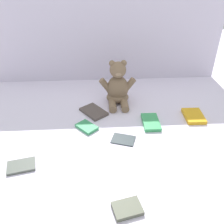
% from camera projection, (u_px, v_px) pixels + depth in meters
% --- Properties ---
extents(ground_plane, '(3.20, 3.20, 0.00)m').
position_uv_depth(ground_plane, '(107.00, 118.00, 1.27)').
color(ground_plane, silver).
extents(backdrop_drape, '(1.45, 0.03, 0.64)m').
position_uv_depth(backdrop_drape, '(103.00, 30.00, 1.49)').
color(backdrop_drape, silver).
rests_on(backdrop_drape, ground_plane).
extents(teddy_bear, '(0.20, 0.17, 0.24)m').
position_uv_depth(teddy_bear, '(118.00, 88.00, 1.36)').
color(teddy_bear, '#7A6047').
rests_on(teddy_bear, ground_plane).
extents(book_case_0, '(0.12, 0.10, 0.01)m').
position_uv_depth(book_case_0, '(123.00, 139.00, 1.12)').
color(book_case_0, '#222C2F').
rests_on(book_case_0, ground_plane).
extents(book_case_1, '(0.10, 0.13, 0.02)m').
position_uv_depth(book_case_1, '(194.00, 116.00, 1.27)').
color(book_case_1, gold).
rests_on(book_case_1, ground_plane).
extents(book_case_2, '(0.08, 0.14, 0.02)m').
position_uv_depth(book_case_2, '(151.00, 122.00, 1.23)').
color(book_case_2, '#369C56').
rests_on(book_case_2, ground_plane).
extents(book_case_3, '(0.11, 0.09, 0.02)m').
position_uv_depth(book_case_3, '(127.00, 208.00, 0.82)').
color(book_case_3, '#565948').
rests_on(book_case_3, ground_plane).
extents(book_case_4, '(0.12, 0.12, 0.01)m').
position_uv_depth(book_case_4, '(87.00, 127.00, 1.19)').
color(book_case_4, '#349057').
rests_on(book_case_4, ground_plane).
extents(book_case_5, '(0.12, 0.09, 0.01)m').
position_uv_depth(book_case_5, '(21.00, 166.00, 0.98)').
color(book_case_5, '#51574F').
rests_on(book_case_5, ground_plane).
extents(book_case_6, '(0.16, 0.17, 0.01)m').
position_uv_depth(book_case_6, '(94.00, 112.00, 1.31)').
color(book_case_6, '#4C413C').
rests_on(book_case_6, ground_plane).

